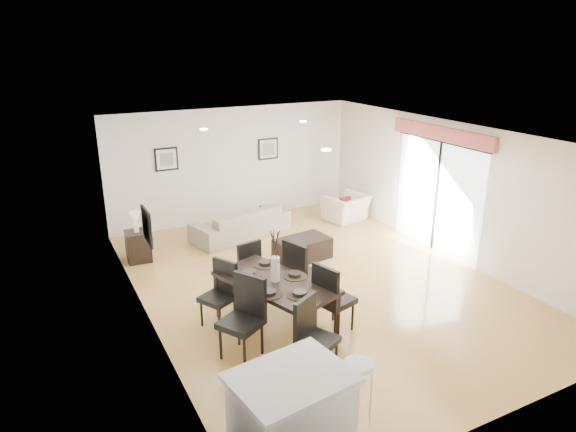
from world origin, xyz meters
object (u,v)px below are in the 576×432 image
side_table (138,246)px  bar_stool (358,371)px  dining_table (275,286)px  dining_chair_foot (246,265)px  coffee_table (302,249)px  kitchen_island (291,409)px  dining_chair_efar (300,270)px  dining_chair_wnear (245,312)px  dining_chair_head (312,331)px  sofa (241,222)px  dining_chair_enear (330,295)px  dining_chair_wfar (221,289)px  armchair (346,208)px

side_table → bar_stool: bar_stool is taller
dining_table → dining_chair_foot: 1.17m
coffee_table → side_table: size_ratio=1.76×
kitchen_island → bar_stool: 0.88m
dining_table → dining_chair_efar: bearing=15.1°
bar_stool → kitchen_island: bearing=-180.0°
dining_chair_wnear → kitchen_island: size_ratio=0.86×
dining_chair_head → sofa: bearing=50.0°
dining_chair_efar → dining_chair_enear: bearing=162.1°
dining_chair_wfar → armchair: bearing=97.6°
kitchen_island → bar_stool: kitchen_island is taller
dining_chair_head → bar_stool: 1.04m
dining_chair_enear → side_table: bearing=10.5°
dining_chair_foot → kitchen_island: dining_chair_foot is taller
side_table → dining_chair_efar: bearing=-57.2°
dining_chair_enear → dining_table: bearing=37.3°
dining_chair_wfar → kitchen_island: 2.74m
bar_stool → dining_chair_enear: bearing=67.9°
dining_chair_enear → bar_stool: (-0.70, -1.72, 0.02)m
dining_chair_foot → bar_stool: dining_chair_foot is taller
sofa → side_table: sofa is taller
sofa → dining_table: size_ratio=1.07×
dining_chair_enear → kitchen_island: size_ratio=0.83×
dining_chair_foot → side_table: 2.70m
dining_chair_wnear → dining_chair_enear: bearing=56.3°
dining_table → dining_chair_wnear: (-0.67, -0.42, -0.06)m
kitchen_island → dining_chair_efar: bearing=52.1°
dining_chair_foot → bar_stool: (-0.06, -3.38, 0.08)m
sofa → side_table: (-2.31, -0.30, -0.02)m
armchair → kitchen_island: size_ratio=0.71×
kitchen_island → dining_chair_enear: bearing=40.3°
dining_chair_efar → dining_chair_wfar: bearing=68.9°
dining_chair_enear → bar_stool: 1.85m
side_table → armchair: bearing=1.8°
dining_chair_foot → coffee_table: (1.60, 0.92, -0.35)m
dining_chair_wfar → dining_chair_foot: size_ratio=1.00×
bar_stool → dining_chair_wfar: bearing=103.1°
dining_chair_efar → coffee_table: bearing=-48.1°
dining_chair_wfar → dining_chair_efar: bearing=58.7°
dining_chair_efar → coffee_table: size_ratio=1.06×
dining_chair_efar → bar_stool: 2.74m
dining_chair_efar → bar_stool: bearing=147.3°
dining_chair_efar → coffee_table: 1.95m
dining_chair_head → coffee_table: size_ratio=0.97×
dining_chair_wfar → bar_stool: bearing=-15.1°
dining_chair_head → dining_chair_wfar: bearing=82.4°
dining_table → dining_chair_foot: dining_chair_foot is taller
dining_chair_wfar → dining_table: bearing=24.6°
dining_chair_efar → coffee_table: dining_chair_efar is taller
armchair → coffee_table: bearing=24.7°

